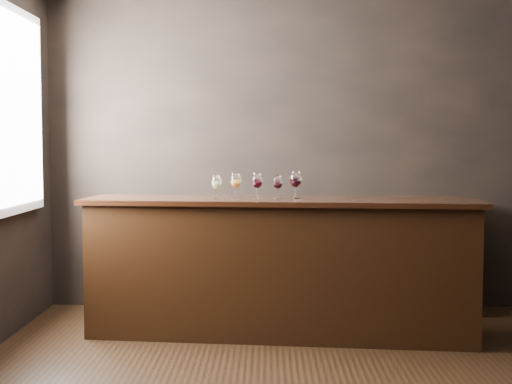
{
  "coord_description": "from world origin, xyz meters",
  "views": [
    {
      "loc": [
        -0.51,
        -4.23,
        1.49
      ],
      "look_at": [
        -0.6,
        1.26,
        1.12
      ],
      "focal_mm": 50.0,
      "sensor_mm": 36.0,
      "label": 1
    }
  ],
  "objects_px": {
    "glass_red_a": "(257,181)",
    "glass_white": "(216,183)",
    "back_bar_shelf": "(323,258)",
    "glass_red_c": "(296,180)",
    "glass_amber": "(236,181)",
    "glass_red_b": "(278,183)",
    "bar_counter": "(280,269)"
  },
  "relations": [
    {
      "from": "glass_amber",
      "to": "glass_red_b",
      "type": "xyz_separation_m",
      "value": [
        0.33,
        0.02,
        -0.01
      ]
    },
    {
      "from": "glass_red_c",
      "to": "glass_white",
      "type": "bearing_deg",
      "value": 179.21
    },
    {
      "from": "bar_counter",
      "to": "glass_white",
      "type": "xyz_separation_m",
      "value": [
        -0.5,
        0.02,
        0.68
      ]
    },
    {
      "from": "bar_counter",
      "to": "glass_red_a",
      "type": "bearing_deg",
      "value": -177.06
    },
    {
      "from": "bar_counter",
      "to": "glass_red_c",
      "type": "height_order",
      "value": "glass_red_c"
    },
    {
      "from": "glass_white",
      "to": "glass_red_c",
      "type": "bearing_deg",
      "value": -0.79
    },
    {
      "from": "back_bar_shelf",
      "to": "glass_red_b",
      "type": "distance_m",
      "value": 1.11
    },
    {
      "from": "glass_red_a",
      "to": "glass_red_b",
      "type": "height_order",
      "value": "glass_red_a"
    },
    {
      "from": "bar_counter",
      "to": "glass_red_a",
      "type": "height_order",
      "value": "glass_red_a"
    },
    {
      "from": "glass_red_a",
      "to": "glass_white",
      "type": "bearing_deg",
      "value": 178.42
    },
    {
      "from": "glass_amber",
      "to": "glass_white",
      "type": "bearing_deg",
      "value": 177.25
    },
    {
      "from": "glass_amber",
      "to": "glass_red_b",
      "type": "bearing_deg",
      "value": 2.78
    },
    {
      "from": "glass_red_c",
      "to": "glass_red_b",
      "type": "bearing_deg",
      "value": 173.0
    },
    {
      "from": "bar_counter",
      "to": "glass_white",
      "type": "bearing_deg",
      "value": -176.37
    },
    {
      "from": "glass_white",
      "to": "glass_red_a",
      "type": "relative_size",
      "value": 0.91
    },
    {
      "from": "glass_white",
      "to": "glass_amber",
      "type": "bearing_deg",
      "value": -2.75
    },
    {
      "from": "glass_red_a",
      "to": "glass_red_c",
      "type": "bearing_deg",
      "value": 0.06
    },
    {
      "from": "back_bar_shelf",
      "to": "glass_red_a",
      "type": "xyz_separation_m",
      "value": [
        -0.57,
        -0.77,
        0.72
      ]
    },
    {
      "from": "glass_red_b",
      "to": "bar_counter",
      "type": "bearing_deg",
      "value": -52.05
    },
    {
      "from": "glass_amber",
      "to": "glass_red_a",
      "type": "distance_m",
      "value": 0.17
    },
    {
      "from": "glass_red_a",
      "to": "glass_amber",
      "type": "bearing_deg",
      "value": 179.48
    },
    {
      "from": "glass_white",
      "to": "bar_counter",
      "type": "bearing_deg",
      "value": -1.97
    },
    {
      "from": "glass_white",
      "to": "glass_red_c",
      "type": "xyz_separation_m",
      "value": [
        0.62,
        -0.01,
        0.02
      ]
    },
    {
      "from": "bar_counter",
      "to": "glass_amber",
      "type": "height_order",
      "value": "glass_amber"
    },
    {
      "from": "glass_white",
      "to": "glass_red_b",
      "type": "xyz_separation_m",
      "value": [
        0.48,
        0.01,
        0.0
      ]
    },
    {
      "from": "glass_white",
      "to": "glass_amber",
      "type": "distance_m",
      "value": 0.15
    },
    {
      "from": "glass_white",
      "to": "glass_red_c",
      "type": "relative_size",
      "value": 0.84
    },
    {
      "from": "glass_red_c",
      "to": "glass_amber",
      "type": "bearing_deg",
      "value": 179.85
    },
    {
      "from": "back_bar_shelf",
      "to": "glass_red_c",
      "type": "height_order",
      "value": "glass_red_c"
    },
    {
      "from": "bar_counter",
      "to": "glass_red_a",
      "type": "distance_m",
      "value": 0.71
    },
    {
      "from": "glass_red_a",
      "to": "glass_red_c",
      "type": "xyz_separation_m",
      "value": [
        0.3,
        0.0,
        0.01
      ]
    },
    {
      "from": "glass_red_b",
      "to": "glass_red_c",
      "type": "xyz_separation_m",
      "value": [
        0.14,
        -0.02,
        0.02
      ]
    }
  ]
}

